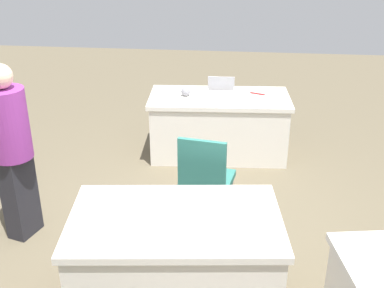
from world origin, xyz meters
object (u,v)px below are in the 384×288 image
Objects in this scene: table_foreground at (219,125)px; yarn_ball at (186,91)px; table_mid_left at (176,261)px; laptop_silver at (221,92)px; person_presenter at (12,145)px; chair_tucked_left at (205,177)px; scissors_red at (257,94)px.

yarn_ball is (0.40, 0.03, 0.42)m from table_foreground.
laptop_silver is (-0.16, -2.64, 0.41)m from table_mid_left.
person_presenter reaches higher than table_foreground.
chair_tucked_left is at bearing 103.12° from yarn_ball.
person_presenter is (1.49, -0.72, 0.50)m from table_mid_left.
chair_tucked_left is 1.67m from person_presenter.
chair_tucked_left reaches higher than table_mid_left.
laptop_silver is at bearing -93.51° from table_mid_left.
person_presenter is 14.63× the size of yarn_ball.
scissors_red is (-0.59, -2.73, 0.37)m from table_mid_left.
yarn_ball is (0.37, -1.59, 0.26)m from chair_tucked_left.
table_foreground is at bearing 74.19° from laptop_silver.
table_mid_left is 4.77× the size of laptop_silver.
laptop_silver is at bearing -147.02° from scissors_red.
laptop_silver is at bearing -24.84° from person_presenter.
table_foreground is 0.59m from scissors_red.
table_mid_left is 14.41× the size of yarn_ball.
table_mid_left is 2.82m from scissors_red.
laptop_silver reaches higher than yarn_ball.
scissors_red reaches higher than table_foreground.
person_presenter is at bearing 47.74° from laptop_silver.
laptop_silver is 0.41m from yarn_ball.
table_mid_left is at bearing 95.45° from yarn_ball.
table_foreground is 1.62m from chair_tucked_left.
person_presenter is at bearing -25.83° from table_mid_left.
table_foreground is 1.09× the size of table_mid_left.
person_presenter is 4.84× the size of laptop_silver.
table_foreground is 2.54m from person_presenter.
scissors_red is at bearing -169.94° from laptop_silver.
table_mid_left is 2.61m from yarn_ball.
person_presenter is (1.64, 1.87, 0.50)m from table_foreground.
table_mid_left is 0.99× the size of person_presenter.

